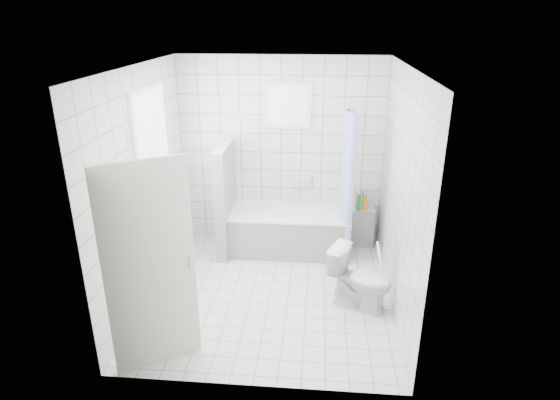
{
  "coord_description": "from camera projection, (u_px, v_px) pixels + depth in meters",
  "views": [
    {
      "loc": [
        0.53,
        -4.72,
        3.08
      ],
      "look_at": [
        0.08,
        0.35,
        1.05
      ],
      "focal_mm": 30.0,
      "sensor_mm": 36.0,
      "label": 1
    }
  ],
  "objects": [
    {
      "name": "bathtub",
      "position": [
        290.0,
        230.0,
        6.48
      ],
      "size": [
        1.62,
        0.77,
        0.58
      ],
      "color": "white",
      "rests_on": "ground"
    },
    {
      "name": "wall_back",
      "position": [
        281.0,
        152.0,
        6.46
      ],
      "size": [
        2.8,
        0.02,
        2.6
      ],
      "primitive_type": "cube",
      "color": "white",
      "rests_on": "ground"
    },
    {
      "name": "door",
      "position": [
        150.0,
        269.0,
        4.09
      ],
      "size": [
        0.69,
        0.47,
        2.0
      ],
      "primitive_type": "cube",
      "rotation": [
        0.0,
        0.0,
        -0.99
      ],
      "color": "silver",
      "rests_on": "ground"
    },
    {
      "name": "wall_left",
      "position": [
        144.0,
        186.0,
        5.19
      ],
      "size": [
        0.02,
        3.0,
        2.6
      ],
      "primitive_type": "cube",
      "color": "white",
      "rests_on": "ground"
    },
    {
      "name": "wall_right",
      "position": [
        400.0,
        194.0,
        4.96
      ],
      "size": [
        0.02,
        3.0,
        2.6
      ],
      "primitive_type": "cube",
      "color": "white",
      "rests_on": "ground"
    },
    {
      "name": "sill_bottles",
      "position": [
        159.0,
        205.0,
        5.4
      ],
      "size": [
        0.15,
        0.72,
        0.32
      ],
      "color": "pink",
      "rests_on": "window_sill"
    },
    {
      "name": "tub_faucet",
      "position": [
        299.0,
        184.0,
        6.57
      ],
      "size": [
        0.18,
        0.06,
        0.06
      ],
      "primitive_type": "cube",
      "color": "silver",
      "rests_on": "wall_back"
    },
    {
      "name": "partition_wall",
      "position": [
        226.0,
        199.0,
        6.33
      ],
      "size": [
        0.15,
        0.85,
        1.5
      ],
      "primitive_type": "cube",
      "color": "white",
      "rests_on": "ground"
    },
    {
      "name": "tiled_ledge",
      "position": [
        359.0,
        226.0,
        6.64
      ],
      "size": [
        0.4,
        0.24,
        0.55
      ],
      "primitive_type": "cube",
      "color": "white",
      "rests_on": "ground"
    },
    {
      "name": "window_back",
      "position": [
        288.0,
        106.0,
        6.17
      ],
      "size": [
        0.5,
        0.01,
        0.5
      ],
      "primitive_type": "cube",
      "color": "white",
      "rests_on": "wall_back"
    },
    {
      "name": "curtain_rod",
      "position": [
        351.0,
        108.0,
        5.76
      ],
      "size": [
        0.02,
        0.8,
        0.02
      ],
      "primitive_type": "cylinder",
      "rotation": [
        1.57,
        0.0,
        0.0
      ],
      "color": "silver",
      "rests_on": "wall_back"
    },
    {
      "name": "wall_front",
      "position": [
        249.0,
        257.0,
        3.68
      ],
      "size": [
        2.8,
        0.02,
        2.6
      ],
      "primitive_type": "cube",
      "color": "white",
      "rests_on": "ground"
    },
    {
      "name": "window_sill",
      "position": [
        164.0,
        212.0,
        5.62
      ],
      "size": [
        0.18,
        1.02,
        0.08
      ],
      "primitive_type": "cube",
      "color": "white",
      "rests_on": "wall_left"
    },
    {
      "name": "ledge_bottles",
      "position": [
        361.0,
        201.0,
        6.47
      ],
      "size": [
        0.15,
        0.17,
        0.26
      ],
      "color": "green",
      "rests_on": "tiled_ledge"
    },
    {
      "name": "ceiling",
      "position": [
        268.0,
        67.0,
        4.59
      ],
      "size": [
        3.0,
        3.0,
        0.0
      ],
      "primitive_type": "plane",
      "rotation": [
        3.14,
        0.0,
        0.0
      ],
      "color": "white",
      "rests_on": "ground"
    },
    {
      "name": "toilet",
      "position": [
        361.0,
        279.0,
        5.18
      ],
      "size": [
        0.79,
        0.64,
        0.7
      ],
      "primitive_type": "imported",
      "rotation": [
        0.0,
        0.0,
        1.15
      ],
      "color": "white",
      "rests_on": "ground"
    },
    {
      "name": "shower_curtain",
      "position": [
        348.0,
        181.0,
        5.97
      ],
      "size": [
        0.14,
        0.48,
        1.78
      ],
      "primitive_type": null,
      "color": "#4F71E8",
      "rests_on": "curtain_rod"
    },
    {
      "name": "window_left",
      "position": [
        154.0,
        153.0,
        5.35
      ],
      "size": [
        0.01,
        0.9,
        1.4
      ],
      "primitive_type": "cube",
      "color": "white",
      "rests_on": "wall_left"
    },
    {
      "name": "ground",
      "position": [
        270.0,
        293.0,
        5.55
      ],
      "size": [
        3.0,
        3.0,
        0.0
      ],
      "primitive_type": "plane",
      "color": "white",
      "rests_on": "ground"
    }
  ]
}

